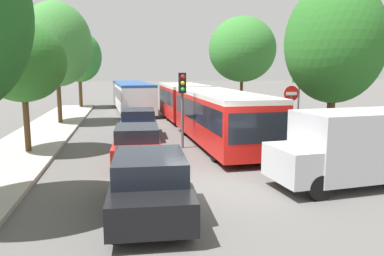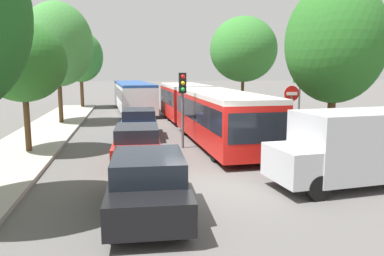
% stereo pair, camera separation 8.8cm
% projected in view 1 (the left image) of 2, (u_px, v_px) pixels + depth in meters
% --- Properties ---
extents(ground_plane, '(200.00, 200.00, 0.00)m').
position_uv_depth(ground_plane, '(209.00, 187.00, 11.42)').
color(ground_plane, '#565451').
extents(kerb_strip_left, '(3.20, 31.17, 0.14)m').
position_uv_depth(kerb_strip_left, '(43.00, 133.00, 20.47)').
color(kerb_strip_left, '#9E998E').
rests_on(kerb_strip_left, ground).
extents(articulated_bus, '(3.14, 16.95, 2.50)m').
position_uv_depth(articulated_bus, '(202.00, 107.00, 21.04)').
color(articulated_bus, red).
rests_on(articulated_bus, ground).
extents(city_bus_rear, '(3.38, 11.46, 2.43)m').
position_uv_depth(city_bus_rear, '(132.00, 95.00, 31.45)').
color(city_bus_rear, silver).
rests_on(city_bus_rear, ground).
extents(queued_car_black, '(2.04, 4.44, 1.52)m').
position_uv_depth(queued_car_black, '(150.00, 183.00, 9.25)').
color(queued_car_black, black).
rests_on(queued_car_black, ground).
extents(queued_car_red, '(1.91, 4.16, 1.42)m').
position_uv_depth(queued_car_red, '(137.00, 144.00, 14.33)').
color(queued_car_red, '#B21E19').
rests_on(queued_car_red, ground).
extents(queued_car_blue, '(1.98, 4.32, 1.48)m').
position_uv_depth(queued_car_blue, '(138.00, 123.00, 19.76)').
color(queued_car_blue, '#284799').
rests_on(queued_car_blue, ground).
extents(white_van, '(5.19, 2.49, 2.31)m').
position_uv_depth(white_van, '(356.00, 146.00, 11.42)').
color(white_van, '#B7BABF').
rests_on(white_van, ground).
extents(traffic_light, '(0.32, 0.36, 3.40)m').
position_uv_depth(traffic_light, '(182.00, 93.00, 16.66)').
color(traffic_light, '#56595E').
rests_on(traffic_light, ground).
extents(no_entry_sign, '(0.70, 0.08, 2.82)m').
position_uv_depth(no_entry_sign, '(291.00, 107.00, 16.88)').
color(no_entry_sign, '#56595E').
rests_on(no_entry_sign, ground).
extents(direction_sign_post, '(0.14, 1.40, 3.60)m').
position_uv_depth(direction_sign_post, '(299.00, 88.00, 19.71)').
color(direction_sign_post, '#56595E').
rests_on(direction_sign_post, ground).
extents(tree_left_mid, '(3.48, 3.48, 5.46)m').
position_uv_depth(tree_left_mid, '(22.00, 62.00, 15.22)').
color(tree_left_mid, '#51381E').
rests_on(tree_left_mid, ground).
extents(tree_left_far, '(4.45, 4.45, 7.75)m').
position_uv_depth(tree_left_far, '(57.00, 47.00, 23.68)').
color(tree_left_far, '#51381E').
rests_on(tree_left_far, ground).
extents(tree_left_distant, '(4.01, 4.01, 6.95)m').
position_uv_depth(tree_left_distant, '(79.00, 57.00, 33.55)').
color(tree_left_distant, '#51381E').
rests_on(tree_left_distant, ground).
extents(tree_right_near, '(4.38, 4.38, 7.39)m').
position_uv_depth(tree_right_near, '(334.00, 46.00, 16.53)').
color(tree_right_near, '#51381E').
rests_on(tree_right_near, ground).
extents(tree_right_mid, '(5.20, 5.20, 7.57)m').
position_uv_depth(tree_right_mid, '(242.00, 49.00, 29.01)').
color(tree_right_mid, '#51381E').
rests_on(tree_right_mid, ground).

